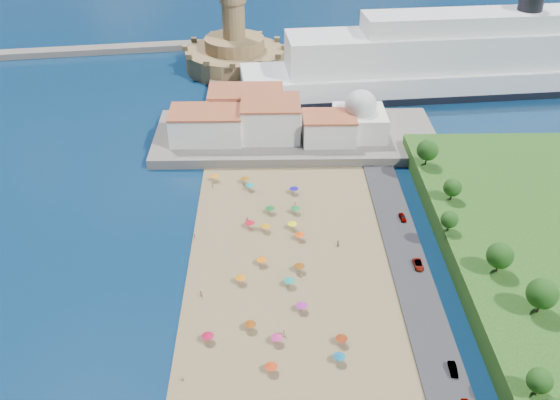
{
  "coord_description": "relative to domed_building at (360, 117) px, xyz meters",
  "views": [
    {
      "loc": [
        1.28,
        -106.94,
        92.57
      ],
      "look_at": [
        4.0,
        25.0,
        8.0
      ],
      "focal_mm": 40.0,
      "sensor_mm": 36.0,
      "label": 1
    }
  ],
  "objects": [
    {
      "name": "jetty",
      "position": [
        -42.0,
        37.0,
        -7.77
      ],
      "size": [
        18.0,
        70.0,
        2.4
      ],
      "primitive_type": "cube",
      "color": "#59544C",
      "rests_on": "ground"
    },
    {
      "name": "beach_parasols",
      "position": [
        -29.26,
        -85.8,
        -6.83
      ],
      "size": [
        32.33,
        114.96,
        2.2
      ],
      "color": "gray",
      "rests_on": "beach"
    },
    {
      "name": "fortress",
      "position": [
        -42.0,
        67.0,
        -2.29
      ],
      "size": [
        40.0,
        40.0,
        32.4
      ],
      "color": "#9C824E",
      "rests_on": "ground"
    },
    {
      "name": "beachgoers",
      "position": [
        -31.94,
        -70.62,
        -7.84
      ],
      "size": [
        36.63,
        97.86,
        1.89
      ],
      "color": "tan",
      "rests_on": "beach"
    },
    {
      "name": "parked_cars",
      "position": [
        6.0,
        -78.63,
        -7.62
      ],
      "size": [
        2.07,
        64.85,
        1.45
      ],
      "color": "gray",
      "rests_on": "promenade"
    },
    {
      "name": "breakwater",
      "position": [
        -140.0,
        82.0,
        -7.67
      ],
      "size": [
        199.03,
        34.77,
        2.6
      ],
      "primitive_type": "cube",
      "rotation": [
        0.0,
        0.0,
        0.14
      ],
      "color": "#59544C",
      "rests_on": "ground"
    },
    {
      "name": "waterfront_buildings",
      "position": [
        -33.05,
        2.64,
        -1.1
      ],
      "size": [
        57.0,
        29.0,
        11.0
      ],
      "color": "silver",
      "rests_on": "terrace"
    },
    {
      "name": "ground",
      "position": [
        -30.0,
        -71.0,
        -8.97
      ],
      "size": [
        700.0,
        700.0,
        0.0
      ],
      "primitive_type": "plane",
      "color": "#071938",
      "rests_on": "ground"
    },
    {
      "name": "hillside_trees",
      "position": [
        18.91,
        -74.18,
        1.25
      ],
      "size": [
        16.3,
        112.91,
        8.01
      ],
      "color": "#382314",
      "rests_on": "hillside"
    },
    {
      "name": "domed_building",
      "position": [
        0.0,
        0.0,
        0.0
      ],
      "size": [
        16.0,
        16.0,
        15.0
      ],
      "color": "silver",
      "rests_on": "terrace"
    },
    {
      "name": "cruise_ship",
      "position": [
        43.75,
        42.78,
        1.71
      ],
      "size": [
        166.48,
        40.18,
        36.06
      ],
      "color": "black",
      "rests_on": "ground"
    },
    {
      "name": "terrace",
      "position": [
        -20.0,
        2.0,
        -7.47
      ],
      "size": [
        90.0,
        36.0,
        3.0
      ],
      "primitive_type": "cube",
      "color": "#59544C",
      "rests_on": "ground"
    }
  ]
}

